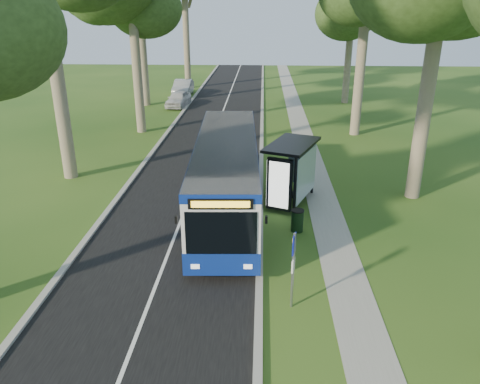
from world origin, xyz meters
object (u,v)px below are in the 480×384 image
object	(u,v)px
bus	(227,175)
litter_bin	(297,220)
bus_stop_sign	(293,262)
car_white	(178,99)
bus_shelter	(295,164)
car_silver	(183,88)

from	to	relation	value
bus	litter_bin	bearing A→B (deg)	-35.26
bus_stop_sign	car_white	xyz separation A→B (m)	(-8.84, 30.83, -0.89)
bus_stop_sign	litter_bin	xyz separation A→B (m)	(0.52, 5.34, -1.12)
bus	bus_shelter	xyz separation A→B (m)	(3.10, 0.79, 0.34)
litter_bin	bus_stop_sign	bearing A→B (deg)	-95.58
bus_stop_sign	car_silver	size ratio (longest dim) A/B	0.52
bus	car_silver	distance (m)	29.86
litter_bin	car_white	xyz separation A→B (m)	(-9.36, 25.49, 0.23)
bus	litter_bin	world-z (taller)	bus
litter_bin	car_white	bearing A→B (deg)	110.16
car_white	bus_shelter	bearing A→B (deg)	-61.68
bus	car_silver	bearing A→B (deg)	100.41
litter_bin	car_silver	bearing A→B (deg)	107.53
car_silver	bus_shelter	bearing A→B (deg)	-71.77
bus_shelter	car_white	size ratio (longest dim) A/B	0.90
bus	bus_stop_sign	xyz separation A→B (m)	(2.57, -7.32, -0.11)
bus_shelter	car_white	xyz separation A→B (m)	(-9.37, 22.72, -1.34)
bus_stop_sign	bus_shelter	world-z (taller)	bus_shelter
bus	litter_bin	xyz separation A→B (m)	(3.09, -1.98, -1.23)
bus_stop_sign	litter_bin	distance (m)	5.48
bus	car_white	bearing A→B (deg)	102.32
litter_bin	car_white	distance (m)	27.15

